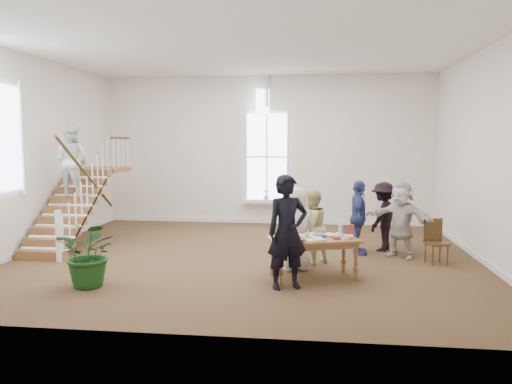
# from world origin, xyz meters

# --- Properties ---
(ground) EXTENTS (10.00, 10.00, 0.00)m
(ground) POSITION_xyz_m (0.00, 0.00, 0.00)
(ground) COLOR #452C1B
(ground) RESTS_ON ground
(room_shell) EXTENTS (10.49, 10.00, 10.00)m
(room_shell) POSITION_xyz_m (-0.00, 4.39, 0.40)
(room_shell) COLOR white
(room_shell) RESTS_ON ground
(staircase) EXTENTS (1.10, 4.10, 2.92)m
(staircase) POSITION_xyz_m (-4.34, 0.75, 1.62)
(staircase) COLOR brown
(staircase) RESTS_ON ground
(library_table) EXTENTS (1.79, 1.28, 0.82)m
(library_table) POSITION_xyz_m (1.48, -1.60, 0.68)
(library_table) COLOR brown
(library_table) RESTS_ON ground
(police_officer) EXTENTS (0.85, 0.73, 1.98)m
(police_officer) POSITION_xyz_m (1.02, -2.25, 0.99)
(police_officer) COLOR black
(police_officer) RESTS_ON ground
(elderly_woman) EXTENTS (0.96, 0.85, 1.66)m
(elderly_woman) POSITION_xyz_m (1.12, -1.00, 0.83)
(elderly_woman) COLOR silver
(elderly_woman) RESTS_ON ground
(person_yellow) EXTENTS (0.95, 0.95, 1.56)m
(person_yellow) POSITION_xyz_m (1.42, -0.50, 0.78)
(person_yellow) COLOR #CFC581
(person_yellow) RESTS_ON ground
(woman_cluster_a) EXTENTS (0.44, 0.99, 1.67)m
(woman_cluster_a) POSITION_xyz_m (2.46, 0.54, 0.83)
(woman_cluster_a) COLOR navy
(woman_cluster_a) RESTS_ON ground
(woman_cluster_b) EXTENTS (1.02, 1.19, 1.60)m
(woman_cluster_b) POSITION_xyz_m (3.06, 0.99, 0.80)
(woman_cluster_b) COLOR black
(woman_cluster_b) RESTS_ON ground
(woman_cluster_c) EXTENTS (1.55, 1.31, 1.68)m
(woman_cluster_c) POSITION_xyz_m (3.36, 0.34, 0.84)
(woman_cluster_c) COLOR beige
(woman_cluster_c) RESTS_ON ground
(floor_plant) EXTENTS (1.16, 1.03, 1.18)m
(floor_plant) POSITION_xyz_m (-2.39, -2.58, 0.59)
(floor_plant) COLOR #123812
(floor_plant) RESTS_ON ground
(side_chair) EXTENTS (0.49, 0.49, 0.93)m
(side_chair) POSITION_xyz_m (3.98, -0.11, 0.51)
(side_chair) COLOR #351F0E
(side_chair) RESTS_ON ground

